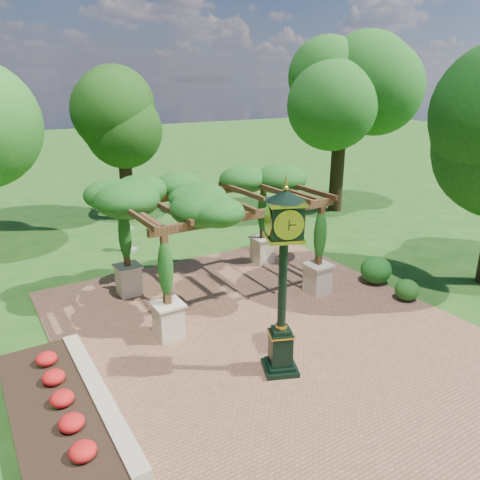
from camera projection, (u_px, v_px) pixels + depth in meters
ground at (293, 353)px, 11.46m from camera, size 120.00×120.00×0.00m
brick_plaza at (270, 334)px, 12.26m from camera, size 10.00×12.00×0.04m
border_wall at (99, 398)px, 9.52m from camera, size 0.35×5.00×0.40m
flower_bed at (53, 415)px, 9.08m from camera, size 1.50×5.00×0.36m
pedestal_clock at (283, 267)px, 9.90m from camera, size 1.11×1.11×4.31m
pergola at (222, 201)px, 13.63m from camera, size 5.84×3.70×3.66m
sundial at (128, 241)px, 18.21m from camera, size 0.66×0.66×0.93m
shrub_front at (407, 290)px, 14.05m from camera, size 0.80×0.80×0.64m
shrub_mid at (376, 270)px, 15.21m from camera, size 1.31×1.31×0.89m
shrub_back at (259, 240)px, 18.42m from camera, size 0.89×0.89×0.63m
tree_north at (121, 116)px, 21.04m from camera, size 3.36×3.36×7.02m
tree_east_far at (343, 88)px, 22.11m from camera, size 4.73×4.73×8.66m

